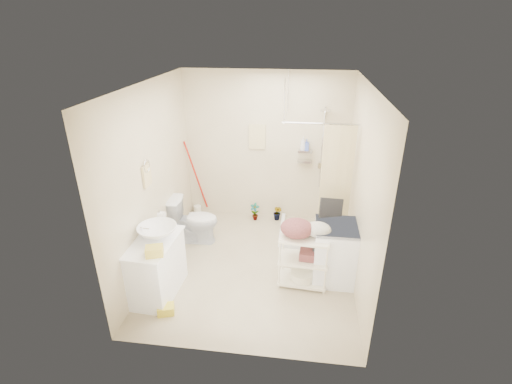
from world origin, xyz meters
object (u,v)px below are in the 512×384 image
(toilet, at_px, (194,220))
(laundry_rack, at_px, (304,256))
(vanity, at_px, (157,267))
(washing_machine, at_px, (335,252))

(toilet, bearing_deg, laundry_rack, -119.32)
(toilet, bearing_deg, vanity, 171.90)
(toilet, xyz_separation_m, washing_machine, (2.18, -0.70, 0.04))
(vanity, height_order, washing_machine, washing_machine)
(washing_machine, relative_size, laundry_rack, 0.94)
(vanity, height_order, toilet, vanity)
(toilet, relative_size, laundry_rack, 0.86)
(vanity, xyz_separation_m, washing_machine, (2.30, 0.61, 0.03))
(washing_machine, xyz_separation_m, laundry_rack, (-0.42, -0.17, 0.03))
(toilet, height_order, washing_machine, washing_machine)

